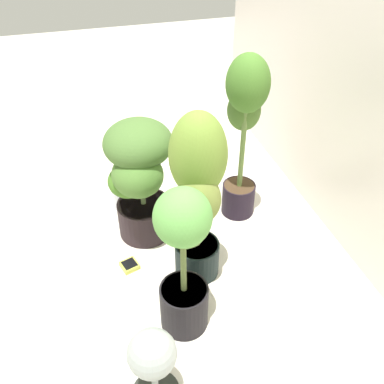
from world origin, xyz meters
The scene contains 9 objects.
ground_plane centered at (0.00, 0.00, 0.00)m, with size 8.00×8.00×0.00m, color silver.
mylar_back_wall centered at (0.00, 0.86, 1.00)m, with size 3.20×0.01×2.00m, color silver.
potted_plant_front_right centered at (0.30, -0.05, 0.39)m, with size 0.32×0.28×0.72m.
potted_plant_front_left centered at (-0.30, -0.12, 0.39)m, with size 0.45×0.38×0.66m.
potted_plant_center centered at (0.04, 0.07, 0.49)m, with size 0.36×0.30×0.86m.
potted_plant_back_left centered at (-0.34, 0.43, 0.56)m, with size 0.31×0.28×0.92m.
hygrometer_box centered at (-0.07, -0.24, 0.01)m, with size 0.10×0.10×0.03m.
floor_fan centered at (0.60, -0.25, 0.24)m, with size 0.20×0.20×0.37m.
nutrient_bottle centered at (-0.55, -0.21, 0.10)m, with size 0.09×0.09×0.20m.
Camera 1 is at (1.40, -0.34, 1.58)m, focal length 39.78 mm.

